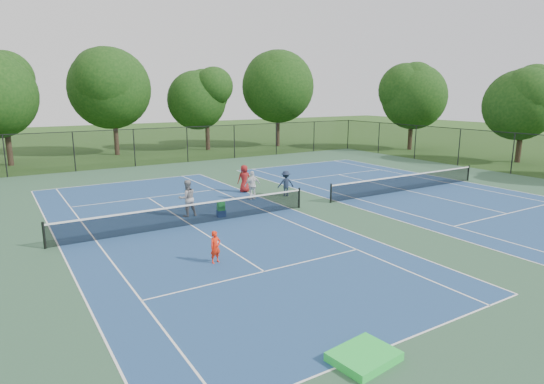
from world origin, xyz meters
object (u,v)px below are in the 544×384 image
tree_back_c (206,96)px  ball_crate (221,213)px  tree_side_e (413,93)px  bystander_c (244,179)px  tree_back_b (112,84)px  ball_hopper (221,206)px  bystander_b (286,183)px  child_player (215,247)px  instructor (187,198)px  tree_back_d (278,83)px  tree_back_a (2,90)px  bystander_a (253,185)px  tree_side_f (524,100)px

tree_back_c → ball_crate: bearing=-112.7°
tree_side_e → bystander_c: tree_side_e is taller
tree_back_b → ball_hopper: size_ratio=23.23×
tree_back_b → bystander_b: 24.35m
child_player → bystander_c: bystander_c is taller
instructor → ball_crate: (1.33, -0.92, -0.74)m
tree_back_d → tree_side_e: 14.18m
tree_back_d → ball_hopper: (-18.22, -23.40, -6.28)m
tree_back_a → tree_back_b: (9.00, 2.00, 0.56)m
tree_back_a → tree_back_c: 18.04m
instructor → bystander_a: 4.64m
tree_back_c → child_player: tree_back_c is taller
tree_back_a → bystander_c: tree_back_a is taller
instructor → ball_hopper: bearing=145.9°
bystander_a → ball_crate: bystander_a is taller
instructor → bystander_a: size_ratio=1.11×
tree_side_f → tree_back_d: bearing=117.6°
bystander_b → bystander_c: (-1.53, 2.18, 0.08)m
tree_back_a → ball_hopper: tree_back_a is taller
ball_crate → tree_back_a: bearing=108.4°
bystander_a → bystander_b: 2.06m
tree_back_a → bystander_a: 24.25m
child_player → instructor: size_ratio=0.65×
instructor → tree_back_b: bearing=-95.3°
bystander_c → instructor: bearing=42.0°
ball_hopper → ball_crate: bearing=0.0°
bystander_b → ball_hopper: size_ratio=3.43×
tree_side_e → child_player: 36.63m
tree_back_c → tree_side_f: size_ratio=1.03×
tree_side_e → bystander_c: (-24.62, -9.13, -4.98)m
tree_back_c → ball_hopper: (-10.22, -24.40, -4.94)m
tree_back_a → bystander_c: (11.38, -19.13, -5.21)m
tree_side_e → ball_hopper: bearing=-154.6°
tree_back_a → bystander_a: bearing=-62.7°
tree_side_f → bystander_c: (-25.62, 1.87, -4.43)m
tree_back_c → tree_side_f: tree_back_c is taller
bystander_b → tree_back_d: bearing=-104.6°
tree_back_b → ball_crate: size_ratio=25.36×
ball_hopper → instructor: bearing=145.3°
tree_side_e → ball_crate: size_ratio=22.44×
tree_side_f → ball_hopper: bearing=-175.3°
tree_back_d → ball_hopper: tree_back_d is taller
tree_back_c → bystander_a: tree_back_c is taller
tree_back_b → child_player: size_ratio=8.64×
tree_back_d → tree_back_c: bearing=172.9°
bystander_c → ball_hopper: size_ratio=3.82×
tree_back_c → child_player: bearing=-113.6°
tree_back_b → tree_side_e: size_ratio=1.13×
tree_side_f → child_player: (-32.02, -7.78, -4.67)m
bystander_a → bystander_b: size_ratio=1.09×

